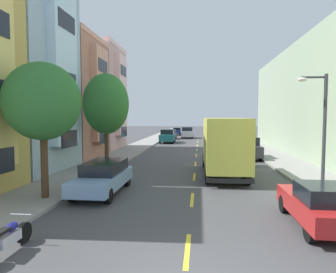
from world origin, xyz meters
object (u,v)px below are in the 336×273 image
Objects in this scene: parked_pickup_white at (221,131)px; moving_silver_sedan at (188,132)px; parked_wagon_champagne at (225,135)px; parked_suv_teal at (168,136)px; parked_wagon_sky at (103,176)px; parked_hatchback_navy at (177,131)px; street_tree_nearest at (43,102)px; parked_hatchback_red at (321,205)px; parked_suv_charcoal at (246,147)px; parked_pickup_orange at (230,138)px; parked_motorcycle at (8,239)px; street_tree_second at (106,104)px; parked_hatchback_black at (171,134)px; street_lamp at (321,122)px; delivery_box_truck at (224,144)px.

moving_silver_sedan is at bearing -126.89° from parked_pickup_white.
parked_suv_teal reaches higher than parked_wagon_champagne.
parked_wagon_sky is 45.61m from parked_hatchback_navy.
street_tree_nearest is at bearing -96.75° from moving_silver_sedan.
parked_hatchback_navy is (-8.66, 49.19, 0.00)m from parked_hatchback_red.
parked_wagon_champagne is 22.00m from parked_suv_charcoal.
parked_pickup_orange is 12.19m from moving_silver_sedan.
parked_wagon_champagne is 1.18× the size of parked_hatchback_navy.
parked_motorcycle is at bearing -102.54° from parked_wagon_champagne.
street_tree_second reaches higher than parked_suv_charcoal.
parked_suv_teal is at bearing 173.65° from parked_pickup_orange.
street_tree_second is 1.41× the size of parked_wagon_sky.
parked_suv_charcoal is 1.03× the size of parked_wagon_sky.
parked_hatchback_black is 13.72m from parked_pickup_white.
parked_wagon_sky is (2.10, 1.59, -3.50)m from street_tree_nearest.
parked_hatchback_black is at bearing 136.76° from parked_pickup_orange.
moving_silver_sedan reaches higher than parked_pickup_white.
street_tree_second is 1.25× the size of parked_pickup_white.
parked_suv_teal is at bearing -140.66° from parked_wagon_champagne.
street_lamp is at bearing -69.38° from parked_suv_teal.
street_tree_second is 30.80m from moving_silver_sedan.
street_lamp is 44.88m from parked_pickup_white.
parked_wagon_sky is at bearing -108.06° from parked_pickup_orange.
street_tree_second is (0.00, 8.60, 0.28)m from street_tree_nearest.
moving_silver_sedan reaches higher than parked_wagon_sky.
street_lamp is at bearing -77.09° from parked_hatchback_navy.
parked_pickup_white is (8.75, 45.58, 0.02)m from parked_wagon_sky.
parked_suv_teal is at bearing 110.62° from street_lamp.
street_lamp reaches higher than parked_hatchback_navy.
parked_hatchback_navy is at bearing 89.56° from parked_motorcycle.
parked_pickup_orange is (8.93, -8.39, 0.07)m from parked_hatchback_black.
delivery_box_truck is at bearing 38.66° from parked_wagon_sky.
street_tree_nearest is 10.70m from delivery_box_truck.
street_lamp is 1.14× the size of parked_suv_teal.
parked_hatchback_navy is at bearing 99.98° from parked_hatchback_red.
parked_suv_charcoal is (2.62, 7.96, -1.02)m from delivery_box_truck.
parked_hatchback_red is at bearing -81.49° from moving_silver_sedan.
moving_silver_sedan is at bearing 120.76° from parked_pickup_orange.
street_tree_second reaches higher than parked_pickup_orange.
parked_wagon_champagne is 0.89× the size of parked_pickup_orange.
street_lamp reaches higher than moving_silver_sedan.
parked_hatchback_red is at bearing -22.60° from parked_wagon_sky.
delivery_box_truck reaches higher than parked_pickup_white.
parked_hatchback_black is 35.17m from parked_wagon_sky.
parked_wagon_champagne and parked_hatchback_red have the same top height.
street_tree_nearest reaches higher than parked_pickup_white.
parked_wagon_champagne reaches higher than parked_motorcycle.
street_tree_nearest is 4.38m from parked_wagon_sky.
parked_hatchback_navy is at bearing 104.99° from parked_suv_charcoal.
delivery_box_truck reaches higher than parked_pickup_orange.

